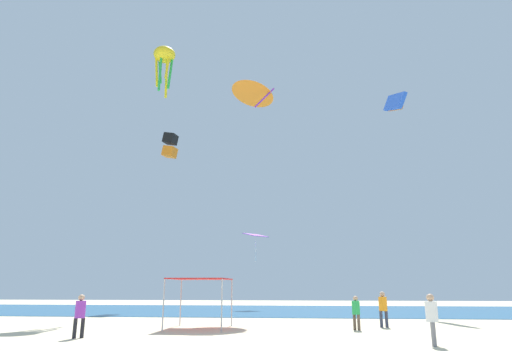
{
  "coord_description": "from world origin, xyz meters",
  "views": [
    {
      "loc": [
        1.48,
        -18.08,
        2.13
      ],
      "look_at": [
        -1.37,
        11.04,
        9.6
      ],
      "focal_mm": 30.69,
      "sensor_mm": 36.0,
      "label": 1
    }
  ],
  "objects_px": {
    "person_far_shore": "(80,312)",
    "kite_box_black": "(170,145)",
    "person_near_tent": "(432,315)",
    "person_leftmost": "(356,310)",
    "person_central": "(383,306)",
    "kite_diamond_purple": "(255,236)",
    "canopy_tent": "(200,281)",
    "kite_parafoil_blue": "(395,102)",
    "kite_delta_orange": "(254,91)",
    "kite_octopus_yellow": "(164,57)"
  },
  "relations": [
    {
      "from": "person_far_shore",
      "to": "kite_octopus_yellow",
      "type": "height_order",
      "value": "kite_octopus_yellow"
    },
    {
      "from": "canopy_tent",
      "to": "kite_delta_orange",
      "type": "bearing_deg",
      "value": 81.23
    },
    {
      "from": "person_far_shore",
      "to": "kite_box_black",
      "type": "height_order",
      "value": "kite_box_black"
    },
    {
      "from": "person_far_shore",
      "to": "kite_delta_orange",
      "type": "height_order",
      "value": "kite_delta_orange"
    },
    {
      "from": "person_leftmost",
      "to": "kite_delta_orange",
      "type": "relative_size",
      "value": 0.31
    },
    {
      "from": "person_near_tent",
      "to": "person_leftmost",
      "type": "height_order",
      "value": "person_near_tent"
    },
    {
      "from": "kite_octopus_yellow",
      "to": "person_far_shore",
      "type": "bearing_deg",
      "value": -40.55
    },
    {
      "from": "person_central",
      "to": "kite_box_black",
      "type": "height_order",
      "value": "kite_box_black"
    },
    {
      "from": "person_leftmost",
      "to": "person_central",
      "type": "bearing_deg",
      "value": -80.17
    },
    {
      "from": "person_near_tent",
      "to": "kite_diamond_purple",
      "type": "distance_m",
      "value": 29.3
    },
    {
      "from": "canopy_tent",
      "to": "person_near_tent",
      "type": "xyz_separation_m",
      "value": [
        10.31,
        -6.17,
        -1.35
      ]
    },
    {
      "from": "person_central",
      "to": "kite_octopus_yellow",
      "type": "bearing_deg",
      "value": -55.43
    },
    {
      "from": "person_far_shore",
      "to": "kite_delta_orange",
      "type": "distance_m",
      "value": 24.76
    },
    {
      "from": "person_near_tent",
      "to": "person_far_shore",
      "type": "distance_m",
      "value": 14.47
    },
    {
      "from": "kite_delta_orange",
      "to": "kite_parafoil_blue",
      "type": "xyz_separation_m",
      "value": [
        13.42,
        6.0,
        1.01
      ]
    },
    {
      "from": "kite_diamond_purple",
      "to": "kite_delta_orange",
      "type": "height_order",
      "value": "kite_delta_orange"
    },
    {
      "from": "canopy_tent",
      "to": "person_central",
      "type": "distance_m",
      "value": 10.1
    },
    {
      "from": "person_far_shore",
      "to": "kite_delta_orange",
      "type": "xyz_separation_m",
      "value": [
        5.84,
        16.24,
        17.75
      ]
    },
    {
      "from": "person_far_shore",
      "to": "person_near_tent",
      "type": "bearing_deg",
      "value": -51.49
    },
    {
      "from": "person_near_tent",
      "to": "kite_box_black",
      "type": "distance_m",
      "value": 36.68
    },
    {
      "from": "kite_box_black",
      "to": "kite_diamond_purple",
      "type": "height_order",
      "value": "kite_box_black"
    },
    {
      "from": "person_far_shore",
      "to": "kite_parafoil_blue",
      "type": "bearing_deg",
      "value": 2.03
    },
    {
      "from": "kite_delta_orange",
      "to": "kite_octopus_yellow",
      "type": "xyz_separation_m",
      "value": [
        -8.54,
        0.87,
        4.28
      ]
    },
    {
      "from": "kite_box_black",
      "to": "person_near_tent",
      "type": "bearing_deg",
      "value": 46.45
    },
    {
      "from": "person_leftmost",
      "to": "person_far_shore",
      "type": "distance_m",
      "value": 13.22
    },
    {
      "from": "kite_box_black",
      "to": "kite_delta_orange",
      "type": "relative_size",
      "value": 0.53
    },
    {
      "from": "canopy_tent",
      "to": "person_far_shore",
      "type": "bearing_deg",
      "value": -129.18
    },
    {
      "from": "kite_parafoil_blue",
      "to": "person_near_tent",
      "type": "bearing_deg",
      "value": -16.5
    },
    {
      "from": "kite_box_black",
      "to": "person_leftmost",
      "type": "bearing_deg",
      "value": 49.99
    },
    {
      "from": "person_far_shore",
      "to": "kite_box_black",
      "type": "relative_size",
      "value": 0.64
    },
    {
      "from": "kite_diamond_purple",
      "to": "kite_parafoil_blue",
      "type": "distance_m",
      "value": 19.4
    },
    {
      "from": "person_near_tent",
      "to": "person_central",
      "type": "distance_m",
      "value": 7.72
    },
    {
      "from": "canopy_tent",
      "to": "kite_box_black",
      "type": "bearing_deg",
      "value": 112.34
    },
    {
      "from": "kite_diamond_purple",
      "to": "person_near_tent",
      "type": "bearing_deg",
      "value": 66.05
    },
    {
      "from": "person_near_tent",
      "to": "person_central",
      "type": "relative_size",
      "value": 1.0
    },
    {
      "from": "kite_diamond_purple",
      "to": "kite_parafoil_blue",
      "type": "bearing_deg",
      "value": 122.23
    },
    {
      "from": "person_leftmost",
      "to": "person_central",
      "type": "xyz_separation_m",
      "value": [
        1.68,
        1.8,
        0.12
      ]
    },
    {
      "from": "person_leftmost",
      "to": "kite_parafoil_blue",
      "type": "relative_size",
      "value": 0.31
    },
    {
      "from": "person_near_tent",
      "to": "kite_parafoil_blue",
      "type": "distance_m",
      "value": 30.32
    },
    {
      "from": "person_near_tent",
      "to": "person_far_shore",
      "type": "height_order",
      "value": "person_near_tent"
    },
    {
      "from": "kite_box_black",
      "to": "kite_diamond_purple",
      "type": "distance_m",
      "value": 13.88
    },
    {
      "from": "kite_octopus_yellow",
      "to": "kite_parafoil_blue",
      "type": "distance_m",
      "value": 22.78
    },
    {
      "from": "person_leftmost",
      "to": "kite_diamond_purple",
      "type": "distance_m",
      "value": 23.23
    },
    {
      "from": "person_far_shore",
      "to": "kite_box_black",
      "type": "xyz_separation_m",
      "value": [
        -4.43,
        25.87,
        16.22
      ]
    },
    {
      "from": "person_leftmost",
      "to": "person_far_shore",
      "type": "xyz_separation_m",
      "value": [
        -12.32,
        -4.79,
        0.08
      ]
    },
    {
      "from": "person_leftmost",
      "to": "canopy_tent",
      "type": "bearing_deg",
      "value": 51.08
    },
    {
      "from": "kite_diamond_purple",
      "to": "canopy_tent",
      "type": "bearing_deg",
      "value": 44.41
    },
    {
      "from": "kite_parafoil_blue",
      "to": "kite_box_black",
      "type": "bearing_deg",
      "value": -103.51
    },
    {
      "from": "canopy_tent",
      "to": "person_leftmost",
      "type": "height_order",
      "value": "canopy_tent"
    },
    {
      "from": "canopy_tent",
      "to": "person_far_shore",
      "type": "relative_size",
      "value": 1.86
    }
  ]
}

